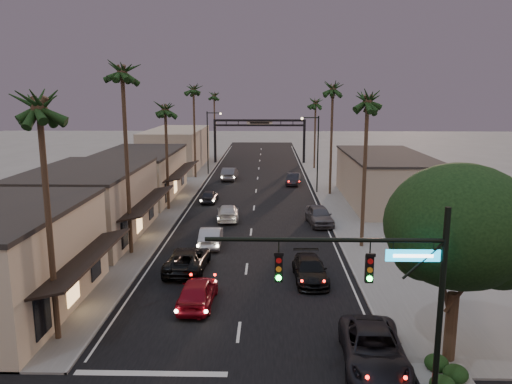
{
  "coord_description": "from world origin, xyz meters",
  "views": [
    {
      "loc": [
        1.4,
        -12.8,
        11.67
      ],
      "look_at": [
        0.3,
        32.88,
        2.5
      ],
      "focal_mm": 35.0,
      "sensor_mm": 36.0,
      "label": 1
    }
  ],
  "objects_px": {
    "arch": "(260,130)",
    "streetlight_left": "(209,138)",
    "palm_ld": "(193,86)",
    "palm_rc": "(316,100)",
    "streetlight_right": "(315,148)",
    "corner_tree": "(461,231)",
    "palm_far": "(214,93)",
    "palm_rb": "(333,85)",
    "palm_lb": "(122,66)",
    "oncoming_pickup": "(188,259)",
    "palm_ra": "(368,95)",
    "oncoming_red": "(197,292)",
    "curbside_black": "(310,270)",
    "palm_la": "(38,97)",
    "traffic_signal": "(388,281)",
    "curbside_near": "(373,349)",
    "palm_lc": "(165,105)",
    "oncoming_silver": "(211,236)"
  },
  "relations": [
    {
      "from": "arch",
      "to": "streetlight_left",
      "type": "bearing_deg",
      "value": -119.97
    },
    {
      "from": "palm_rc",
      "to": "arch",
      "type": "bearing_deg",
      "value": 145.11
    },
    {
      "from": "arch",
      "to": "palm_rb",
      "type": "bearing_deg",
      "value": -71.7
    },
    {
      "from": "corner_tree",
      "to": "palm_lb",
      "type": "bearing_deg",
      "value": 141.17
    },
    {
      "from": "curbside_black",
      "to": "palm_ld",
      "type": "bearing_deg",
      "value": 105.99
    },
    {
      "from": "palm_ra",
      "to": "palm_rb",
      "type": "xyz_separation_m",
      "value": [
        0.0,
        20.0,
        0.97
      ]
    },
    {
      "from": "oncoming_red",
      "to": "palm_la",
      "type": "bearing_deg",
      "value": 36.11
    },
    {
      "from": "arch",
      "to": "palm_far",
      "type": "bearing_deg",
      "value": 136.05
    },
    {
      "from": "palm_la",
      "to": "palm_rc",
      "type": "xyz_separation_m",
      "value": [
        17.2,
        55.0,
        -0.97
      ]
    },
    {
      "from": "palm_ld",
      "to": "palm_rc",
      "type": "bearing_deg",
      "value": 27.62
    },
    {
      "from": "streetlight_right",
      "to": "oncoming_pickup",
      "type": "distance_m",
      "value": 28.86
    },
    {
      "from": "palm_rc",
      "to": "streetlight_right",
      "type": "bearing_deg",
      "value": -95.05
    },
    {
      "from": "corner_tree",
      "to": "oncoming_silver",
      "type": "bearing_deg",
      "value": 126.69
    },
    {
      "from": "palm_ld",
      "to": "oncoming_red",
      "type": "distance_m",
      "value": 43.88
    },
    {
      "from": "corner_tree",
      "to": "palm_ld",
      "type": "relative_size",
      "value": 0.62
    },
    {
      "from": "palm_ld",
      "to": "palm_rc",
      "type": "height_order",
      "value": "palm_ld"
    },
    {
      "from": "curbside_black",
      "to": "palm_far",
      "type": "bearing_deg",
      "value": 99.01
    },
    {
      "from": "palm_lb",
      "to": "palm_far",
      "type": "xyz_separation_m",
      "value": [
        0.3,
        56.0,
        -1.94
      ]
    },
    {
      "from": "arch",
      "to": "palm_far",
      "type": "xyz_separation_m",
      "value": [
        -8.3,
        8.0,
        5.91
      ]
    },
    {
      "from": "palm_ld",
      "to": "curbside_near",
      "type": "bearing_deg",
      "value": -73.06
    },
    {
      "from": "corner_tree",
      "to": "palm_rb",
      "type": "height_order",
      "value": "palm_rb"
    },
    {
      "from": "palm_rb",
      "to": "oncoming_silver",
      "type": "bearing_deg",
      "value": -120.2
    },
    {
      "from": "palm_lb",
      "to": "palm_ld",
      "type": "distance_m",
      "value": 33.01
    },
    {
      "from": "curbside_near",
      "to": "corner_tree",
      "type": "bearing_deg",
      "value": 9.64
    },
    {
      "from": "traffic_signal",
      "to": "streetlight_right",
      "type": "distance_m",
      "value": 41.02
    },
    {
      "from": "streetlight_right",
      "to": "palm_la",
      "type": "height_order",
      "value": "palm_la"
    },
    {
      "from": "corner_tree",
      "to": "palm_rb",
      "type": "bearing_deg",
      "value": 91.37
    },
    {
      "from": "arch",
      "to": "streetlight_right",
      "type": "height_order",
      "value": "streetlight_right"
    },
    {
      "from": "palm_rb",
      "to": "palm_rc",
      "type": "xyz_separation_m",
      "value": [
        0.0,
        20.0,
        -1.95
      ]
    },
    {
      "from": "palm_lc",
      "to": "palm_ra",
      "type": "xyz_separation_m",
      "value": [
        17.2,
        -12.0,
        0.97
      ]
    },
    {
      "from": "palm_ld",
      "to": "oncoming_silver",
      "type": "xyz_separation_m",
      "value": [
        5.64,
        -30.86,
        -11.67
      ]
    },
    {
      "from": "streetlight_left",
      "to": "oncoming_red",
      "type": "xyz_separation_m",
      "value": [
        4.45,
        -44.86,
        -4.54
      ]
    },
    {
      "from": "corner_tree",
      "to": "palm_far",
      "type": "xyz_separation_m",
      "value": [
        -17.78,
        70.55,
        5.46
      ]
    },
    {
      "from": "palm_rc",
      "to": "curbside_near",
      "type": "relative_size",
      "value": 2.13
    },
    {
      "from": "curbside_near",
      "to": "curbside_black",
      "type": "xyz_separation_m",
      "value": [
        -1.92,
        9.94,
        -0.08
      ]
    },
    {
      "from": "palm_ld",
      "to": "palm_ra",
      "type": "xyz_separation_m",
      "value": [
        17.2,
        -31.0,
        -0.97
      ]
    },
    {
      "from": "corner_tree",
      "to": "palm_rc",
      "type": "height_order",
      "value": "palm_rc"
    },
    {
      "from": "oncoming_pickup",
      "to": "oncoming_silver",
      "type": "bearing_deg",
      "value": -97.69
    },
    {
      "from": "arch",
      "to": "palm_lb",
      "type": "relative_size",
      "value": 1.0
    },
    {
      "from": "palm_la",
      "to": "palm_ra",
      "type": "xyz_separation_m",
      "value": [
        17.2,
        15.0,
        0.0
      ]
    },
    {
      "from": "oncoming_pickup",
      "to": "palm_rc",
      "type": "bearing_deg",
      "value": -103.43
    },
    {
      "from": "palm_lb",
      "to": "oncoming_red",
      "type": "bearing_deg",
      "value": -55.35
    },
    {
      "from": "palm_ld",
      "to": "oncoming_pickup",
      "type": "height_order",
      "value": "palm_ld"
    },
    {
      "from": "traffic_signal",
      "to": "palm_rc",
      "type": "relative_size",
      "value": 0.7
    },
    {
      "from": "curbside_near",
      "to": "arch",
      "type": "bearing_deg",
      "value": 98.93
    },
    {
      "from": "streetlight_right",
      "to": "streetlight_left",
      "type": "relative_size",
      "value": 1.0
    },
    {
      "from": "palm_ra",
      "to": "palm_ld",
      "type": "bearing_deg",
      "value": 119.02
    },
    {
      "from": "traffic_signal",
      "to": "palm_far",
      "type": "relative_size",
      "value": 0.64
    },
    {
      "from": "oncoming_red",
      "to": "curbside_black",
      "type": "bearing_deg",
      "value": -147.4
    },
    {
      "from": "corner_tree",
      "to": "oncoming_red",
      "type": "height_order",
      "value": "corner_tree"
    }
  ]
}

